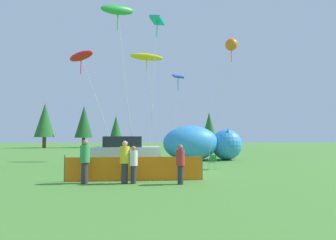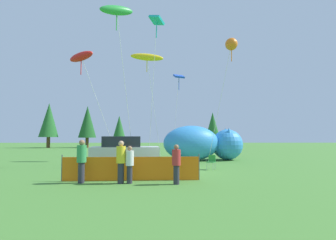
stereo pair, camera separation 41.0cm
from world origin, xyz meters
TOP-DOWN VIEW (x-y plane):
  - ground_plane at (0.00, 0.00)m, footprint 120.00×120.00m
  - parked_car at (-2.83, 1.08)m, footprint 4.42×2.14m
  - folding_chair at (2.63, 0.52)m, footprint 0.64×0.64m
  - inflatable_cat at (2.86, 6.34)m, footprint 7.10×3.91m
  - safety_fence at (-1.82, -3.37)m, footprint 6.42×0.31m
  - spectator_in_white_shirt at (0.24, -4.32)m, footprint 0.37×0.37m
  - spectator_in_green_shirt at (-2.19, -4.09)m, footprint 0.41×0.41m
  - spectator_in_yellow_shirt at (-3.96, -3.95)m, footprint 0.42×0.42m
  - spectator_in_red_shirt at (-1.80, -4.10)m, footprint 0.36×0.36m
  - kite_blue_box at (1.05, 8.23)m, footprint 1.19×1.27m
  - kite_green_fish at (-3.32, 0.59)m, footprint 2.34×2.88m
  - kite_yellow_hero at (-1.79, 6.58)m, footprint 2.92×2.50m
  - kite_red_lizard at (-6.21, 2.73)m, footprint 3.72×1.92m
  - kite_orange_flower at (4.68, 3.23)m, footprint 2.07×1.82m
  - kite_teal_diamond at (-0.85, 2.60)m, footprint 1.19×1.25m
  - horizon_tree_east at (9.76, 38.41)m, footprint 2.89×2.89m
  - horizon_tree_west at (-13.67, 29.87)m, footprint 3.03×3.03m
  - horizon_tree_mid at (-20.13, 29.41)m, footprint 3.21×3.21m
  - horizon_tree_northeast at (-8.15, 29.95)m, footprint 2.32×2.32m

SIDE VIEW (x-z plane):
  - ground_plane at x=0.00m, z-range 0.00..0.00m
  - folding_chair at x=2.63m, z-range 0.09..0.98m
  - safety_fence at x=-1.82m, z-range -0.05..1.16m
  - spectator_in_red_shirt at x=-1.80m, z-range 0.07..1.71m
  - spectator_in_white_shirt at x=0.24m, z-range 0.08..1.79m
  - parked_car at x=-2.83m, z-range -0.01..2.03m
  - spectator_in_green_shirt at x=-2.19m, z-range 0.09..1.95m
  - spectator_in_yellow_shirt at x=-3.96m, z-range 0.09..2.00m
  - inflatable_cat at x=2.86m, z-range -0.11..2.81m
  - horizon_tree_northeast at x=-8.15m, z-range 0.63..6.17m
  - horizon_tree_east at x=9.76m, z-range 0.79..7.69m
  - horizon_tree_west at x=-13.67m, z-range 0.82..8.06m
  - horizon_tree_mid at x=-20.13m, z-range 0.87..8.53m
  - kite_blue_box at x=1.05m, z-range 3.51..11.37m
  - kite_red_lizard at x=-6.21m, z-range 3.58..11.81m
  - kite_orange_flower at x=4.68m, z-range 4.16..13.48m
  - kite_yellow_hero at x=-1.79m, z-range 4.18..13.51m
  - kite_green_fish at x=-3.32m, z-range 4.70..15.38m
  - kite_teal_diamond at x=-0.85m, z-range 4.78..15.46m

